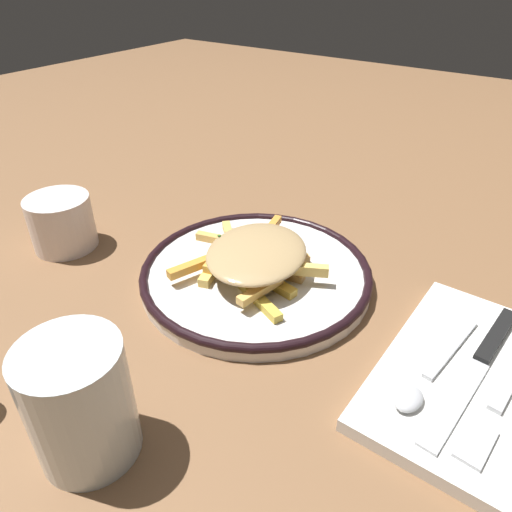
% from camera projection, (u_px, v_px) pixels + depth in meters
% --- Properties ---
extents(ground_plane, '(2.60, 2.60, 0.00)m').
position_uv_depth(ground_plane, '(256.00, 280.00, 0.58)').
color(ground_plane, brown).
extents(plate, '(0.28, 0.28, 0.02)m').
position_uv_depth(plate, '(256.00, 273.00, 0.57)').
color(plate, silver).
rests_on(plate, ground_plane).
extents(fries_heap, '(0.19, 0.19, 0.04)m').
position_uv_depth(fries_heap, '(255.00, 256.00, 0.55)').
color(fries_heap, gold).
rests_on(fries_heap, plate).
extents(napkin, '(0.16, 0.24, 0.01)m').
position_uv_depth(napkin, '(471.00, 378.00, 0.44)').
color(napkin, white).
rests_on(napkin, ground_plane).
extents(fork, '(0.03, 0.18, 0.00)m').
position_uv_depth(fork, '(502.00, 393.00, 0.41)').
color(fork, silver).
rests_on(fork, napkin).
extents(knife, '(0.04, 0.21, 0.01)m').
position_uv_depth(knife, '(481.00, 359.00, 0.44)').
color(knife, black).
rests_on(knife, napkin).
extents(spoon, '(0.04, 0.15, 0.01)m').
position_uv_depth(spoon, '(426.00, 378.00, 0.42)').
color(spoon, silver).
rests_on(spoon, napkin).
extents(water_glass, '(0.08, 0.08, 0.11)m').
position_uv_depth(water_glass, '(80.00, 403.00, 0.36)').
color(water_glass, silver).
rests_on(water_glass, ground_plane).
extents(coffee_mug, '(0.11, 0.08, 0.07)m').
position_uv_depth(coffee_mug, '(61.00, 222.00, 0.63)').
color(coffee_mug, white).
rests_on(coffee_mug, ground_plane).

